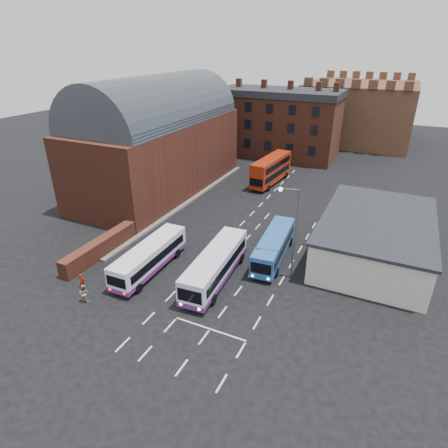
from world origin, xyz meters
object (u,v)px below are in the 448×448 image
at_px(bus_red_double, 271,170).
at_px(street_lamp, 292,226).
at_px(pedestrian_red, 82,281).
at_px(bus_white_inbound, 215,264).
at_px(bus_blue, 274,245).
at_px(bus_white_outbound, 150,256).
at_px(pedestrian_beige, 84,293).

height_order(bus_red_double, street_lamp, street_lamp).
distance_m(bus_red_double, pedestrian_red, 33.99).
bearing_deg(street_lamp, pedestrian_red, -149.36).
height_order(bus_white_inbound, bus_blue, bus_white_inbound).
bearing_deg(bus_red_double, pedestrian_red, 84.79).
relative_size(bus_white_outbound, pedestrian_beige, 5.87).
xyz_separation_m(bus_red_double, pedestrian_red, (-6.09, -33.41, -1.44)).
distance_m(bus_blue, pedestrian_red, 18.34).
xyz_separation_m(bus_white_outbound, street_lamp, (12.26, 4.51, 3.76)).
xyz_separation_m(bus_blue, pedestrian_beige, (-12.14, -13.51, -0.70)).
bearing_deg(bus_white_inbound, street_lamp, -154.34).
bearing_deg(street_lamp, bus_red_double, 112.64).
bearing_deg(street_lamp, bus_white_outbound, -159.81).
relative_size(bus_white_outbound, street_lamp, 1.11).
relative_size(bus_blue, pedestrian_beige, 5.78).
bearing_deg(bus_red_double, bus_white_inbound, 103.69).
relative_size(bus_white_outbound, bus_red_double, 0.95).
distance_m(bus_blue, bus_red_double, 22.65).
bearing_deg(pedestrian_red, bus_white_inbound, -152.04).
distance_m(pedestrian_red, pedestrian_beige, 2.14).
relative_size(bus_white_outbound, pedestrian_red, 6.73).
distance_m(bus_white_outbound, bus_white_inbound, 6.51).
bearing_deg(bus_white_outbound, pedestrian_beige, -109.89).
xyz_separation_m(bus_red_double, pedestrian_beige, (-4.47, -34.81, -1.34)).
distance_m(street_lamp, pedestrian_beige, 18.65).
relative_size(bus_white_inbound, bus_red_double, 1.03).
bearing_deg(pedestrian_beige, pedestrian_red, -55.81).
bearing_deg(pedestrian_red, bus_white_outbound, -130.54).
height_order(bus_blue, pedestrian_beige, bus_blue).
height_order(street_lamp, pedestrian_beige, street_lamp).
bearing_deg(bus_white_inbound, bus_blue, -124.91).
height_order(bus_white_inbound, bus_red_double, bus_red_double).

